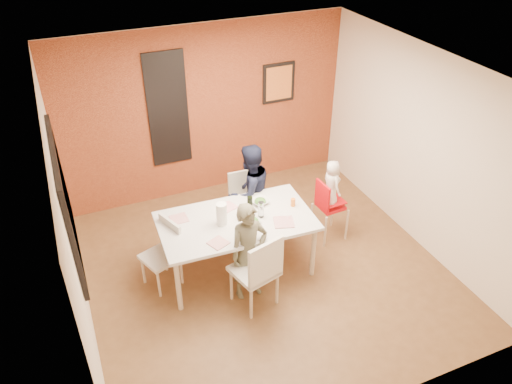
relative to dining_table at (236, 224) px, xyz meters
name	(u,v)px	position (x,y,z in m)	size (l,w,h in m)	color
ground	(265,269)	(0.33, -0.16, -0.73)	(4.50, 4.50, 0.00)	brown
ceiling	(267,74)	(0.33, -0.16, 1.97)	(4.50, 4.50, 0.02)	silver
wall_back	(206,112)	(0.33, 2.09, 0.62)	(4.50, 0.02, 2.70)	#F0E0C7
wall_front	(374,315)	(0.33, -2.41, 0.62)	(4.50, 0.02, 2.70)	#F0E0C7
wall_left	(69,229)	(-1.92, -0.16, 0.62)	(0.02, 4.50, 2.70)	#F0E0C7
wall_right	(419,149)	(2.58, -0.16, 0.62)	(0.02, 4.50, 2.70)	#F0E0C7
brick_accent_wall	(207,112)	(0.33, 2.07, 0.62)	(4.50, 0.02, 2.70)	maroon
picture_window_frame	(66,202)	(-1.89, 0.04, 0.82)	(0.05, 1.70, 1.30)	black
picture_window_pane	(67,202)	(-1.87, 0.04, 0.82)	(0.02, 1.55, 1.15)	black
glassblock_strip	(168,110)	(-0.27, 2.06, 0.77)	(0.55, 0.03, 1.70)	silver
glassblock_surround	(168,110)	(-0.27, 2.05, 0.77)	(0.60, 0.03, 1.76)	black
art_print_frame	(279,83)	(1.53, 2.05, 0.92)	(0.54, 0.03, 0.64)	black
art_print_canvas	(279,83)	(1.53, 2.04, 0.92)	(0.44, 0.01, 0.54)	orange
dining_table	(236,224)	(0.00, 0.00, 0.00)	(1.98, 1.16, 0.80)	silver
chair_near	(259,269)	(0.00, -0.73, -0.15)	(0.59, 0.59, 1.04)	silver
chair_far	(244,197)	(0.46, 0.89, -0.25)	(0.42, 0.42, 0.86)	beige
chair_left	(165,249)	(-0.90, 0.14, -0.23)	(0.54, 0.54, 0.91)	silver
high_chair	(328,204)	(1.43, 0.14, -0.17)	(0.42, 0.42, 0.93)	red
child_near	(249,252)	(-0.02, -0.48, -0.07)	(0.48, 0.32, 1.32)	brown
child_far	(250,192)	(0.45, 0.66, -0.02)	(0.69, 0.54, 1.42)	black
toddler	(331,184)	(1.45, 0.15, 0.16)	(0.34, 0.22, 0.69)	silver
plate_near_left	(218,243)	(-0.36, -0.35, 0.08)	(0.20, 0.20, 0.01)	white
plate_far_mid	(228,207)	(0.00, 0.30, 0.08)	(0.20, 0.20, 0.01)	white
plate_near_right	(284,222)	(0.53, -0.29, 0.08)	(0.24, 0.24, 0.01)	silver
plate_far_left	(179,219)	(-0.65, 0.30, 0.08)	(0.21, 0.21, 0.01)	white
salad_bowl_a	(253,221)	(0.16, -0.14, 0.10)	(0.20, 0.20, 0.05)	white
salad_bowl_b	(260,201)	(0.42, 0.22, 0.10)	(0.23, 0.23, 0.06)	white
wine_bottle	(250,206)	(0.21, 0.05, 0.20)	(0.07, 0.07, 0.26)	black
wine_glass_a	(246,224)	(0.03, -0.26, 0.17)	(0.07, 0.07, 0.20)	white
wine_glass_b	(261,210)	(0.31, -0.06, 0.18)	(0.08, 0.08, 0.22)	silver
paper_towel_roll	(222,214)	(-0.19, -0.01, 0.22)	(0.13, 0.13, 0.29)	white
condiment_red	(242,213)	(0.10, 0.03, 0.13)	(0.03, 0.03, 0.13)	red
condiment_green	(242,214)	(0.08, 0.00, 0.13)	(0.03, 0.03, 0.13)	#2E7828
condiment_brown	(239,214)	(0.04, -0.01, 0.15)	(0.04, 0.04, 0.15)	brown
sippy_cup	(293,202)	(0.79, 0.00, 0.13)	(0.06, 0.06, 0.11)	orange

